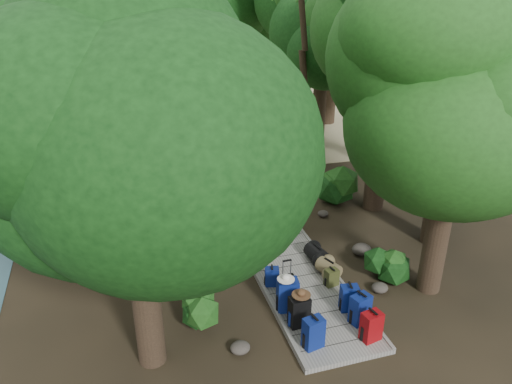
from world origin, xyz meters
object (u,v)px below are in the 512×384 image
object	(u,v)px
backpack_left_b	(299,310)
backpack_right_a	(371,325)
duffel_right_khaki	(329,268)
lone_suitcase_on_sand	(220,139)
duffel_right_black	(317,254)
backpack_left_c	(288,293)
backpack_left_d	(272,276)
backpack_right_c	(349,297)
backpack_left_a	(313,331)
backpack_right_b	(360,308)
backpack_right_d	(332,277)
suitcase_on_boardwalk	(286,287)
sun_lounger	(285,123)
kayak	(116,134)

from	to	relation	value
backpack_left_b	backpack_right_a	size ratio (longest dim) A/B	1.08
duffel_right_khaki	lone_suitcase_on_sand	xyz separation A→B (m)	(-0.43, 10.25, 0.05)
backpack_right_a	duffel_right_black	xyz separation A→B (m)	(0.10, 3.09, -0.16)
backpack_left_c	duffel_right_khaki	xyz separation A→B (m)	(1.46, 0.98, -0.24)
backpack_left_b	lone_suitcase_on_sand	distance (m)	11.85
backpack_left_d	backpack_right_c	world-z (taller)	backpack_right_c
backpack_left_a	lone_suitcase_on_sand	xyz separation A→B (m)	(0.95, 12.51, -0.14)
backpack_left_c	backpack_right_a	size ratio (longest dim) A/B	1.19
backpack_left_c	backpack_right_a	bearing A→B (deg)	-38.66
backpack_right_b	duffel_right_black	world-z (taller)	backpack_right_b
backpack_left_d	backpack_right_d	size ratio (longest dim) A/B	1.08
backpack_right_c	suitcase_on_boardwalk	bearing A→B (deg)	157.22
lone_suitcase_on_sand	sun_lounger	distance (m)	3.77
backpack_right_d	suitcase_on_boardwalk	distance (m)	1.25
duffel_right_khaki	suitcase_on_boardwalk	size ratio (longest dim) A/B	0.99
backpack_left_a	kayak	world-z (taller)	backpack_left_a
duffel_right_khaki	kayak	xyz separation A→B (m)	(-4.66, 12.74, -0.12)
backpack_left_b	suitcase_on_boardwalk	size ratio (longest dim) A/B	1.32
backpack_left_c	sun_lounger	bearing A→B (deg)	78.57
backpack_left_b	backpack_right_c	world-z (taller)	backpack_left_b
backpack_left_c	sun_lounger	world-z (taller)	backpack_left_c
backpack_right_c	duffel_right_black	bearing A→B (deg)	98.06
backpack_left_d	backpack_right_a	size ratio (longest dim) A/B	0.71
backpack_right_a	lone_suitcase_on_sand	distance (m)	12.66
backpack_left_a	suitcase_on_boardwalk	xyz separation A→B (m)	(0.02, 1.68, -0.08)
backpack_left_d	sun_lounger	bearing A→B (deg)	82.64
backpack_left_a	duffel_right_black	world-z (taller)	backpack_left_a
backpack_right_c	suitcase_on_boardwalk	distance (m)	1.46
backpack_left_c	duffel_right_black	xyz separation A→B (m)	(1.43, 1.67, -0.23)
backpack_left_b	sun_lounger	bearing A→B (deg)	68.03
backpack_right_c	duffel_right_black	size ratio (longest dim) A/B	1.03
backpack_left_a	backpack_left_d	distance (m)	2.28
backpack_right_a	backpack_right_d	distance (m)	1.99
backpack_left_b	backpack_right_d	world-z (taller)	backpack_left_b
backpack_left_a	backpack_right_b	size ratio (longest dim) A/B	1.01
backpack_left_b	backpack_right_a	distance (m)	1.53
backpack_left_d	duffel_right_khaki	bearing A→B (deg)	13.47
lone_suitcase_on_sand	sun_lounger	size ratio (longest dim) A/B	0.34
suitcase_on_boardwalk	kayak	distance (m)	13.73
backpack_left_a	suitcase_on_boardwalk	world-z (taller)	backpack_left_a
backpack_left_a	suitcase_on_boardwalk	size ratio (longest dim) A/B	1.28
backpack_right_d	lone_suitcase_on_sand	size ratio (longest dim) A/B	0.69
sun_lounger	backpack_left_b	bearing A→B (deg)	-114.13
backpack_left_c	kayak	bearing A→B (deg)	111.36
backpack_left_c	suitcase_on_boardwalk	xyz separation A→B (m)	(0.12, 0.40, -0.14)
backpack_left_b	backpack_right_a	world-z (taller)	backpack_left_b
backpack_right_d	sun_lounger	xyz separation A→B (m)	(3.18, 12.10, -0.01)
lone_suitcase_on_sand	backpack_right_a	bearing A→B (deg)	-104.01
backpack_left_c	backpack_right_a	world-z (taller)	backpack_left_c
duffel_right_black	suitcase_on_boardwalk	distance (m)	1.83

